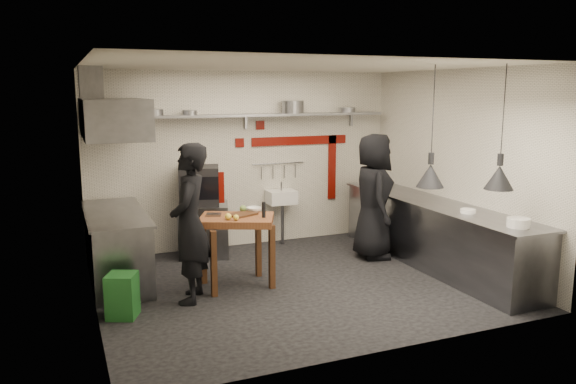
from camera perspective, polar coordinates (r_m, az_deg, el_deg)
name	(u,v)px	position (r m, az deg, el deg)	size (l,w,h in m)	color
floor	(297,284)	(7.47, 0.89, -9.29)	(5.00, 5.00, 0.00)	black
ceiling	(297,66)	(7.04, 0.96, 12.72)	(5.00, 5.00, 0.00)	silver
wall_back	(245,160)	(9.07, -4.34, 3.28)	(5.00, 0.04, 2.80)	silver
wall_front	(386,211)	(5.29, 9.97, -1.89)	(5.00, 0.04, 2.80)	silver
wall_left	(89,192)	(6.56, -19.57, 0.02)	(0.04, 4.20, 2.80)	silver
wall_right	(457,168)	(8.42, 16.76, 2.33)	(0.04, 4.20, 2.80)	silver
red_band_horiz	(300,141)	(9.36, 1.23, 5.25)	(1.70, 0.02, 0.14)	#650C05
red_band_vert	(332,167)	(9.66, 4.48, 2.52)	(0.14, 0.02, 1.10)	#650C05
red_tile_a	(260,125)	(9.08, -2.84, 6.80)	(0.14, 0.02, 0.14)	#650C05
red_tile_b	(240,143)	(8.99, -4.94, 5.01)	(0.14, 0.02, 0.14)	#650C05
back_shelf	(248,115)	(8.84, -4.04, 7.79)	(4.60, 0.34, 0.04)	slate
shelf_bracket_left	(122,124)	(8.59, -16.56, 6.65)	(0.04, 0.06, 0.24)	slate
shelf_bracket_mid	(246,121)	(8.99, -4.34, 7.19)	(0.04, 0.06, 0.24)	slate
shelf_bracket_right	(351,119)	(9.74, 6.43, 7.40)	(0.04, 0.06, 0.24)	slate
pan_far_left	(153,112)	(8.49, -13.54, 7.87)	(0.30, 0.30, 0.09)	slate
pan_mid_left	(190,113)	(8.59, -9.97, 7.96)	(0.23, 0.23, 0.07)	slate
stock_pot	(293,107)	(9.10, 0.49, 8.64)	(0.36, 0.36, 0.20)	slate
pan_right	(347,110)	(9.53, 6.06, 8.30)	(0.26, 0.26, 0.08)	slate
oven_stand	(204,230)	(8.71, -8.55, -3.80)	(0.74, 0.67, 0.80)	slate
combi_oven	(199,185)	(8.55, -9.00, 0.66)	(0.58, 0.54, 0.58)	black
oven_door	(205,188)	(8.33, -8.38, 0.42)	(0.55, 0.03, 0.46)	#650C05
oven_glass	(207,188)	(8.28, -8.22, 0.37)	(0.34, 0.01, 0.34)	black
hand_sink	(281,197)	(9.18, -0.68, -0.52)	(0.46, 0.34, 0.22)	white
sink_tap	(281,186)	(9.15, -0.68, 0.59)	(0.03, 0.03, 0.14)	slate
sink_drain	(282,224)	(9.24, -0.58, -3.24)	(0.06, 0.06, 0.66)	slate
utensil_rail	(278,163)	(9.22, -1.01, 2.93)	(0.02, 0.02, 0.90)	slate
counter_right	(433,235)	(8.38, 14.56, -4.21)	(0.70, 3.80, 0.90)	slate
counter_right_top	(435,203)	(8.28, 14.71, -1.09)	(0.76, 3.90, 0.03)	slate
plate_stack	(519,223)	(7.07, 22.38, -2.89)	(0.26, 0.26, 0.11)	white
small_bowl_right	(468,211)	(7.67, 17.81, -1.85)	(0.20, 0.20, 0.05)	white
counter_left	(117,247)	(7.81, -17.00, -5.40)	(0.70, 1.90, 0.90)	slate
counter_left_top	(115,213)	(7.70, -17.18, -2.07)	(0.76, 2.00, 0.03)	slate
extractor_hood	(114,118)	(7.55, -17.30, 7.16)	(0.78, 1.60, 0.50)	slate
hood_duct	(91,86)	(7.52, -19.39, 10.09)	(0.28, 0.28, 0.50)	slate
green_bin	(122,296)	(6.61, -16.48, -10.06)	(0.31, 0.31, 0.50)	#1A5820
prep_table	(237,251)	(7.28, -5.19, -6.03)	(0.92, 0.64, 0.92)	brown
cutting_board	(242,214)	(7.23, -4.68, -2.28)	(0.35, 0.24, 0.03)	#452714
pepper_mill	(264,210)	(7.07, -2.48, -1.81)	(0.05, 0.05, 0.20)	black
lemon_a	(228,217)	(6.99, -6.10, -2.50)	(0.08, 0.08, 0.08)	yellow
lemon_b	(236,217)	(6.95, -5.31, -2.59)	(0.07, 0.07, 0.07)	yellow
veg_ball	(243,209)	(7.39, -4.59, -1.70)	(0.09, 0.09, 0.09)	olive
steel_tray	(214,215)	(7.24, -7.55, -2.30)	(0.18, 0.12, 0.03)	slate
bowl	(254,210)	(7.42, -3.47, -1.79)	(0.20, 0.20, 0.06)	white
heat_lamp_near	(433,127)	(6.92, 14.47, 6.42)	(0.34, 0.34, 1.45)	black
heat_lamp_far	(503,128)	(6.95, 20.96, 6.11)	(0.34, 0.34, 1.45)	black
chef_left	(190,223)	(6.74, -9.95, -3.16)	(0.69, 0.46, 1.91)	black
chef_right	(373,196)	(8.49, 8.68, -0.43)	(0.92, 0.60, 1.88)	black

